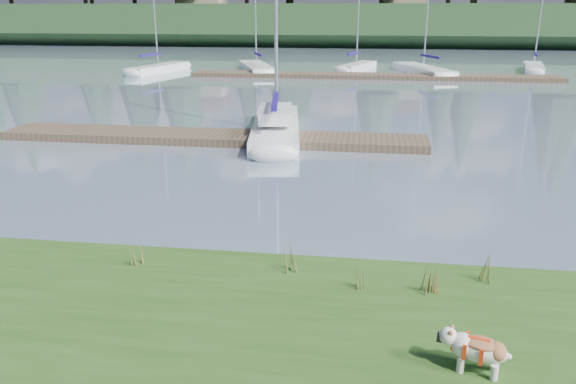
# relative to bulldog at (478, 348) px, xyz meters

# --- Properties ---
(ground) EXTENTS (200.00, 200.00, 0.00)m
(ground) POSITION_rel_bulldog_xyz_m (-3.29, 34.72, -0.68)
(ground) COLOR #8091A6
(ground) RESTS_ON ground
(ridge) EXTENTS (200.00, 20.00, 5.00)m
(ridge) POSITION_rel_bulldog_xyz_m (-3.29, 77.72, 1.82)
(ridge) COLOR #1B3318
(ridge) RESTS_ON ground
(bulldog) EXTENTS (0.91, 0.50, 0.53)m
(bulldog) POSITION_rel_bulldog_xyz_m (0.00, 0.00, 0.00)
(bulldog) COLOR silver
(bulldog) RESTS_ON bank
(sailboat_main) EXTENTS (2.83, 8.77, 12.42)m
(sailboat_main) POSITION_rel_bulldog_xyz_m (-5.11, 15.63, -0.26)
(sailboat_main) COLOR white
(sailboat_main) RESTS_ON ground
(dock_near) EXTENTS (16.00, 2.00, 0.30)m
(dock_near) POSITION_rel_bulldog_xyz_m (-7.29, 13.72, -0.53)
(dock_near) COLOR #4C3D2C
(dock_near) RESTS_ON ground
(dock_far) EXTENTS (26.00, 2.20, 0.30)m
(dock_far) POSITION_rel_bulldog_xyz_m (-1.29, 34.72, -0.53)
(dock_far) COLOR #4C3D2C
(dock_far) RESTS_ON ground
(sailboat_bg_0) EXTENTS (3.34, 7.66, 10.97)m
(sailboat_bg_0) POSITION_rel_bulldog_xyz_m (-17.63, 36.93, -0.36)
(sailboat_bg_0) COLOR white
(sailboat_bg_0) RESTS_ON ground
(sailboat_bg_1) EXTENTS (4.68, 8.84, 13.01)m
(sailboat_bg_1) POSITION_rel_bulldog_xyz_m (-10.60, 38.68, -0.36)
(sailboat_bg_1) COLOR white
(sailboat_bg_1) RESTS_ON ground
(sailboat_bg_2) EXTENTS (3.45, 6.69, 10.13)m
(sailboat_bg_2) POSITION_rel_bulldog_xyz_m (-2.32, 40.16, -0.35)
(sailboat_bg_2) COLOR white
(sailboat_bg_2) RESTS_ON ground
(sailboat_bg_3) EXTENTS (4.63, 9.18, 13.24)m
(sailboat_bg_3) POSITION_rel_bulldog_xyz_m (2.32, 38.71, -0.36)
(sailboat_bg_3) COLOR white
(sailboat_bg_3) RESTS_ON ground
(sailboat_bg_4) EXTENTS (2.78, 7.00, 10.25)m
(sailboat_bg_4) POSITION_rel_bulldog_xyz_m (11.48, 41.55, -0.36)
(sailboat_bg_4) COLOR white
(sailboat_bg_4) RESTS_ON ground
(weed_0) EXTENTS (0.17, 0.14, 0.71)m
(weed_0) POSITION_rel_bulldog_xyz_m (-2.75, 2.52, -0.04)
(weed_0) COLOR #475B23
(weed_0) RESTS_ON bank
(weed_1) EXTENTS (0.17, 0.14, 0.45)m
(weed_1) POSITION_rel_bulldog_xyz_m (-1.50, 2.02, -0.14)
(weed_1) COLOR #475B23
(weed_1) RESTS_ON bank
(weed_2) EXTENTS (0.17, 0.14, 0.62)m
(weed_2) POSITION_rel_bulldog_xyz_m (-0.39, 2.00, -0.07)
(weed_2) COLOR #475B23
(weed_2) RESTS_ON bank
(weed_3) EXTENTS (0.17, 0.14, 0.55)m
(weed_3) POSITION_rel_bulldog_xyz_m (-5.55, 2.40, -0.10)
(weed_3) COLOR #475B23
(weed_3) RESTS_ON bank
(weed_4) EXTENTS (0.17, 0.14, 0.43)m
(weed_4) POSITION_rel_bulldog_xyz_m (-0.29, 2.13, -0.15)
(weed_4) COLOR #475B23
(weed_4) RESTS_ON bank
(weed_5) EXTENTS (0.17, 0.14, 0.63)m
(weed_5) POSITION_rel_bulldog_xyz_m (0.56, 2.59, -0.07)
(weed_5) COLOR #475B23
(weed_5) RESTS_ON bank
(mud_lip) EXTENTS (60.00, 0.50, 0.14)m
(mud_lip) POSITION_rel_bulldog_xyz_m (-3.29, 3.12, -0.61)
(mud_lip) COLOR #33281C
(mud_lip) RESTS_ON ground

